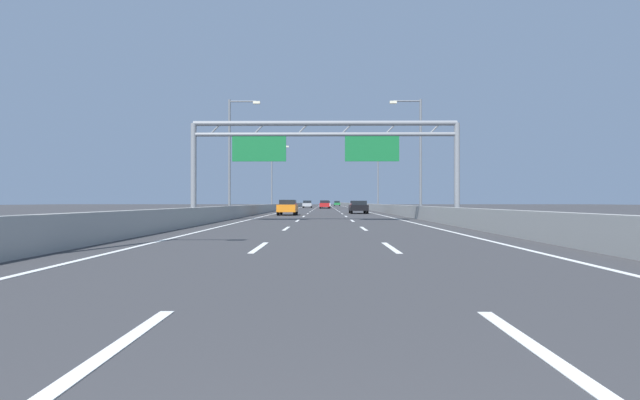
{
  "coord_description": "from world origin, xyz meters",
  "views": [
    {
      "loc": [
        -0.01,
        -0.33,
        1.26
      ],
      "look_at": [
        -0.91,
        88.14,
        1.58
      ],
      "focal_mm": 26.34,
      "sensor_mm": 36.0,
      "label": 1
    }
  ],
  "objects_px": {
    "white_car": "(326,204)",
    "red_car": "(325,204)",
    "streetlamp_left_far": "(273,173)",
    "streetlamp_right_mid": "(418,150)",
    "streetlamp_right_far": "(376,173)",
    "sign_gantry": "(323,145)",
    "black_car": "(358,207)",
    "green_car": "(337,203)",
    "orange_car": "(288,207)",
    "streetlamp_left_mid": "(232,150)",
    "blue_car": "(324,204)",
    "silver_car": "(307,204)"
  },
  "relations": [
    {
      "from": "streetlamp_left_mid",
      "to": "white_car",
      "type": "relative_size",
      "value": 2.13
    },
    {
      "from": "white_car",
      "to": "green_car",
      "type": "bearing_deg",
      "value": 85.13
    },
    {
      "from": "sign_gantry",
      "to": "white_car",
      "type": "height_order",
      "value": "sign_gantry"
    },
    {
      "from": "streetlamp_left_far",
      "to": "orange_car",
      "type": "height_order",
      "value": "streetlamp_left_far"
    },
    {
      "from": "streetlamp_left_mid",
      "to": "red_car",
      "type": "relative_size",
      "value": 2.27
    },
    {
      "from": "white_car",
      "to": "streetlamp_left_mid",
      "type": "bearing_deg",
      "value": -97.15
    },
    {
      "from": "silver_car",
      "to": "red_car",
      "type": "distance_m",
      "value": 12.32
    },
    {
      "from": "green_car",
      "to": "orange_car",
      "type": "height_order",
      "value": "green_car"
    },
    {
      "from": "sign_gantry",
      "to": "blue_car",
      "type": "relative_size",
      "value": 3.93
    },
    {
      "from": "silver_car",
      "to": "orange_car",
      "type": "height_order",
      "value": "silver_car"
    },
    {
      "from": "sign_gantry",
      "to": "streetlamp_left_far",
      "type": "height_order",
      "value": "streetlamp_left_far"
    },
    {
      "from": "streetlamp_left_mid",
      "to": "green_car",
      "type": "xyz_separation_m",
      "value": [
        11.06,
        100.76,
        -4.66
      ]
    },
    {
      "from": "streetlamp_right_mid",
      "to": "red_car",
      "type": "relative_size",
      "value": 2.27
    },
    {
      "from": "black_car",
      "to": "white_car",
      "type": "relative_size",
      "value": 0.96
    },
    {
      "from": "silver_car",
      "to": "streetlamp_left_mid",
      "type": "bearing_deg",
      "value": -93.64
    },
    {
      "from": "sign_gantry",
      "to": "green_car",
      "type": "relative_size",
      "value": 4.02
    },
    {
      "from": "streetlamp_right_far",
      "to": "green_car",
      "type": "bearing_deg",
      "value": 93.14
    },
    {
      "from": "silver_car",
      "to": "sign_gantry",
      "type": "bearing_deg",
      "value": -87.06
    },
    {
      "from": "red_car",
      "to": "blue_car",
      "type": "bearing_deg",
      "value": 90.52
    },
    {
      "from": "sign_gantry",
      "to": "white_car",
      "type": "distance_m",
      "value": 69.82
    },
    {
      "from": "silver_car",
      "to": "orange_car",
      "type": "relative_size",
      "value": 1.1
    },
    {
      "from": "green_car",
      "to": "silver_car",
      "type": "bearing_deg",
      "value": -100.09
    },
    {
      "from": "green_car",
      "to": "blue_car",
      "type": "distance_m",
      "value": 46.02
    },
    {
      "from": "orange_car",
      "to": "black_car",
      "type": "bearing_deg",
      "value": 39.96
    },
    {
      "from": "streetlamp_right_far",
      "to": "white_car",
      "type": "bearing_deg",
      "value": 102.96
    },
    {
      "from": "white_car",
      "to": "red_car",
      "type": "bearing_deg",
      "value": -91.27
    },
    {
      "from": "green_car",
      "to": "silver_car",
      "type": "xyz_separation_m",
      "value": [
        -7.24,
        -40.67,
        0.02
      ]
    },
    {
      "from": "streetlamp_left_far",
      "to": "white_car",
      "type": "xyz_separation_m",
      "value": [
        7.71,
        31.35,
        -4.67
      ]
    },
    {
      "from": "orange_car",
      "to": "streetlamp_right_far",
      "type": "bearing_deg",
      "value": 65.46
    },
    {
      "from": "sign_gantry",
      "to": "silver_car",
      "type": "relative_size",
      "value": 3.7
    },
    {
      "from": "silver_car",
      "to": "blue_car",
      "type": "xyz_separation_m",
      "value": [
        3.54,
        -5.21,
        0.01
      ]
    },
    {
      "from": "streetlamp_right_far",
      "to": "black_car",
      "type": "relative_size",
      "value": 2.2
    },
    {
      "from": "black_car",
      "to": "white_car",
      "type": "height_order",
      "value": "white_car"
    },
    {
      "from": "streetlamp_left_mid",
      "to": "streetlamp_right_mid",
      "type": "bearing_deg",
      "value": 0.0
    },
    {
      "from": "streetlamp_left_far",
      "to": "streetlamp_right_mid",
      "type": "bearing_deg",
      "value": -63.65
    },
    {
      "from": "streetlamp_left_mid",
      "to": "streetlamp_right_far",
      "type": "xyz_separation_m",
      "value": [
        14.93,
        30.14,
        0.0
      ]
    },
    {
      "from": "streetlamp_left_mid",
      "to": "streetlamp_left_far",
      "type": "distance_m",
      "value": 30.14
    },
    {
      "from": "streetlamp_left_far",
      "to": "streetlamp_right_far",
      "type": "xyz_separation_m",
      "value": [
        14.93,
        0.0,
        0.0
      ]
    },
    {
      "from": "green_car",
      "to": "orange_car",
      "type": "xyz_separation_m",
      "value": [
        -7.07,
        -94.6,
        -0.0
      ]
    },
    {
      "from": "streetlamp_right_mid",
      "to": "black_car",
      "type": "distance_m",
      "value": 13.52
    },
    {
      "from": "blue_car",
      "to": "streetlamp_right_mid",
      "type": "bearing_deg",
      "value": -82.15
    },
    {
      "from": "white_car",
      "to": "blue_car",
      "type": "distance_m",
      "value": 6.62
    },
    {
      "from": "streetlamp_left_mid",
      "to": "streetlamp_right_mid",
      "type": "relative_size",
      "value": 1.0
    },
    {
      "from": "black_car",
      "to": "streetlamp_left_mid",
      "type": "bearing_deg",
      "value": -132.42
    },
    {
      "from": "streetlamp_right_far",
      "to": "streetlamp_right_mid",
      "type": "bearing_deg",
      "value": -90.0
    },
    {
      "from": "sign_gantry",
      "to": "silver_car",
      "type": "bearing_deg",
      "value": 92.94
    },
    {
      "from": "streetlamp_right_mid",
      "to": "blue_car",
      "type": "distance_m",
      "value": 55.6
    },
    {
      "from": "sign_gantry",
      "to": "blue_car",
      "type": "bearing_deg",
      "value": 89.97
    },
    {
      "from": "sign_gantry",
      "to": "black_car",
      "type": "bearing_deg",
      "value": 79.68
    },
    {
      "from": "sign_gantry",
      "to": "white_car",
      "type": "relative_size",
      "value": 3.79
    }
  ]
}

